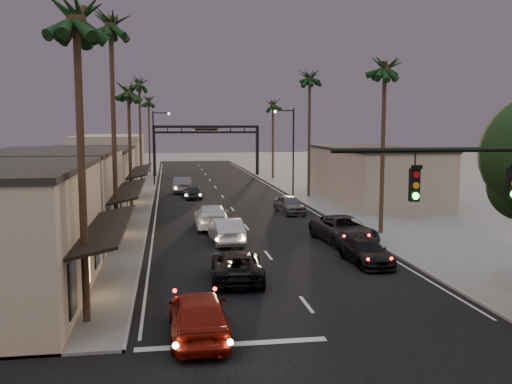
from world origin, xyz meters
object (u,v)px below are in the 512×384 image
object	(u,v)px
palm_lc	(128,86)
palm_far	(148,98)
palm_lb	(111,18)
streetlight_left	(156,142)
streetlight_right	(291,145)
palm_ra	(385,62)
palm_la	(76,6)
palm_rb	(310,74)
palm_rc	(273,102)
palm_ld	(139,80)
oncoming_silver	(226,230)
arch	(206,138)
curbside_near	(344,230)
oncoming_pickup	(237,266)
curbside_black	(366,252)
oncoming_red	(198,314)

from	to	relation	value
palm_lc	palm_far	xyz separation A→B (m)	(0.30, 42.00, 0.97)
palm_lb	palm_lc	xyz separation A→B (m)	(0.00, 14.00, -2.92)
streetlight_left	palm_lb	distance (m)	36.93
streetlight_right	palm_ra	size ratio (longest dim) A/B	0.68
palm_la	palm_rb	bearing A→B (deg)	63.83
palm_ra	palm_rc	world-z (taller)	palm_ra
palm_ld	oncoming_silver	distance (m)	34.90
palm_lb	palm_rc	bearing A→B (deg)	67.73
oncoming_silver	streetlight_right	bearing A→B (deg)	-115.33
arch	curbside_near	distance (m)	48.80
oncoming_pickup	curbside_black	size ratio (longest dim) A/B	1.13
streetlight_left	curbside_near	bearing A→B (deg)	-71.43
palm_lc	palm_rb	bearing A→B (deg)	24.94
palm_lc	palm_rc	world-z (taller)	same
palm_far	palm_ld	bearing A→B (deg)	-90.75
streetlight_right	palm_lb	size ratio (longest dim) A/B	0.59
streetlight_right	palm_lc	bearing A→B (deg)	-149.89
palm_la	oncoming_red	world-z (taller)	palm_la
palm_lc	oncoming_pickup	world-z (taller)	palm_lc
streetlight_right	arch	bearing A→B (deg)	105.47
streetlight_left	palm_rb	size ratio (longest dim) A/B	0.63
palm_lb	curbside_black	world-z (taller)	palm_lb
streetlight_left	oncoming_red	xyz separation A→B (m)	(2.34, -51.00, -4.48)
palm_rc	curbside_near	world-z (taller)	palm_rc
streetlight_right	oncoming_red	xyz separation A→B (m)	(-11.50, -38.00, -4.48)
oncoming_pickup	palm_far	bearing A→B (deg)	-80.35
streetlight_left	palm_rc	world-z (taller)	palm_rc
oncoming_pickup	curbside_near	world-z (taller)	curbside_near
palm_lb	palm_lc	distance (m)	14.30
arch	palm_lb	distance (m)	49.39
palm_la	palm_lc	xyz separation A→B (m)	(-0.00, 27.00, -0.97)
palm_la	curbside_black	xyz separation A→B (m)	(13.37, 7.22, -10.78)
palm_rc	palm_far	xyz separation A→B (m)	(-16.90, 14.00, 0.97)
palm_rb	palm_rc	bearing A→B (deg)	90.00
curbside_black	palm_far	bearing A→B (deg)	99.23
palm_lc	palm_ld	world-z (taller)	palm_ld
arch	palm_lc	world-z (taller)	palm_lc
palm_lb	curbside_near	world-z (taller)	palm_lb
arch	oncoming_red	size ratio (longest dim) A/B	3.04
arch	curbside_black	size ratio (longest dim) A/B	3.33
palm_ld	oncoming_pickup	size ratio (longest dim) A/B	2.76
palm_la	palm_ra	world-z (taller)	same
streetlight_right	palm_far	world-z (taller)	palm_far
palm_la	palm_lb	distance (m)	13.14
palm_ld	palm_rc	size ratio (longest dim) A/B	1.16
palm_ra	curbside_black	size ratio (longest dim) A/B	2.89
arch	streetlight_right	world-z (taller)	streetlight_right
oncoming_pickup	oncoming_silver	bearing A→B (deg)	-88.12
arch	palm_rc	xyz separation A→B (m)	(8.60, -6.00, 4.94)
palm_la	palm_far	size ratio (longest dim) A/B	1.00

